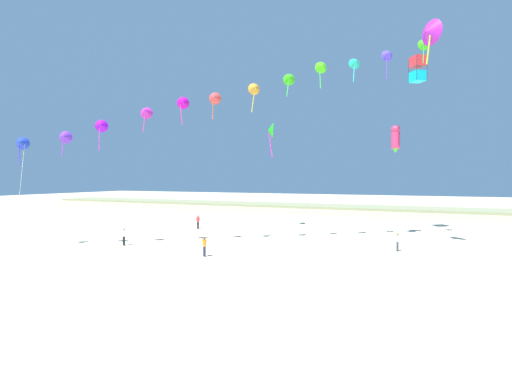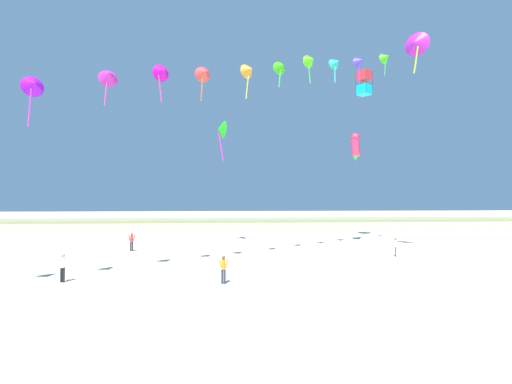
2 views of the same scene
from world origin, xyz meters
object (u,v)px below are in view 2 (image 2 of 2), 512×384
large_kite_high_solo (416,43)px  large_kite_low_lead (355,146)px  person_near_left (132,240)px  large_kite_outer_drift (364,83)px  large_kite_mid_trail (221,130)px  person_mid_center (223,267)px  person_near_right (63,265)px  person_far_left (396,246)px

large_kite_high_solo → large_kite_low_lead: bearing=107.8°
person_near_left → large_kite_outer_drift: (24.25, 6.13, 17.08)m
large_kite_mid_trail → large_kite_outer_drift: bearing=7.3°
large_kite_mid_trail → large_kite_high_solo: large_kite_high_solo is taller
person_near_left → person_mid_center: 15.21m
person_near_right → large_kite_mid_trail: bearing=61.4°
person_near_left → person_near_right: size_ratio=1.03×
large_kite_low_lead → large_kite_outer_drift: (2.09, 2.76, 7.66)m
person_near_left → person_near_right: 11.57m
person_near_left → large_kite_mid_trail: large_kite_mid_trail is taller
person_near_left → person_far_left: (22.52, -4.58, -0.08)m
person_near_left → person_far_left: 22.98m
person_near_left → person_near_right: (-0.57, -11.55, -0.03)m
person_near_right → large_kite_outer_drift: large_kite_outer_drift is taller
person_far_left → large_kite_mid_trail: large_kite_mid_trail is taller
large_kite_low_lead → large_kite_mid_trail: size_ratio=0.69×
person_near_left → large_kite_outer_drift: size_ratio=0.63×
person_far_left → person_near_left: bearing=168.5°
person_far_left → large_kite_low_lead: size_ratio=0.54×
large_kite_high_solo → person_near_left: bearing=170.2°
person_near_left → large_kite_low_lead: large_kite_low_lead is taller
person_far_left → large_kite_high_solo: (2.08, 0.32, 17.01)m
person_near_right → large_kite_low_lead: large_kite_low_lead is taller
large_kite_mid_trail → person_near_right: bearing=-118.6°
person_far_left → large_kite_outer_drift: size_ratio=0.58×
person_near_left → person_mid_center: person_near_left is taller
large_kite_low_lead → person_near_left: bearing=-171.3°
person_near_left → large_kite_low_lead: 24.31m
person_near_left → person_mid_center: size_ratio=1.08×
person_near_right → large_kite_low_lead: size_ratio=0.57×
person_near_left → large_kite_low_lead: size_ratio=0.59×
person_mid_center → large_kite_outer_drift: large_kite_outer_drift is taller
person_near_right → person_far_left: bearing=16.8°
person_near_right → person_mid_center: person_near_right is taller
person_mid_center → large_kite_outer_drift: 29.81m
person_near_right → person_far_left: (23.09, 6.97, -0.05)m
person_mid_center → large_kite_low_lead: bearing=49.6°
person_near_right → person_mid_center: size_ratio=1.04×
person_mid_center → large_kite_high_solo: 24.79m
person_near_left → large_kite_low_lead: (22.15, 3.37, 9.42)m
person_far_left → large_kite_outer_drift: 20.30m
person_mid_center → person_far_left: person_mid_center is taller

